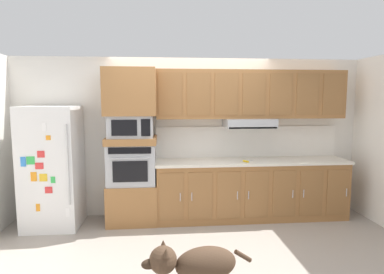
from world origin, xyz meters
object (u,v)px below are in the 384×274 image
(dog, at_px, (197,265))
(built_in_oven, at_px, (132,163))
(refrigerator, at_px, (52,167))
(screwdriver, at_px, (246,161))
(microwave, at_px, (131,126))

(dog, bearing_deg, built_in_oven, -79.95)
(refrigerator, bearing_deg, screwdriver, -1.89)
(built_in_oven, height_order, dog, built_in_oven)
(microwave, bearing_deg, screwdriver, -5.41)
(microwave, relative_size, screwdriver, 3.84)
(refrigerator, bearing_deg, dog, -48.73)
(refrigerator, relative_size, dog, 1.80)
(refrigerator, height_order, screwdriver, refrigerator)
(built_in_oven, bearing_deg, screwdriver, -5.41)
(built_in_oven, distance_m, screwdriver, 1.71)
(built_in_oven, xyz_separation_m, dog, (0.74, -2.21, -0.46))
(built_in_oven, height_order, microwave, microwave)
(built_in_oven, bearing_deg, dog, -71.40)
(refrigerator, bearing_deg, built_in_oven, 3.41)
(refrigerator, distance_m, microwave, 1.28)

